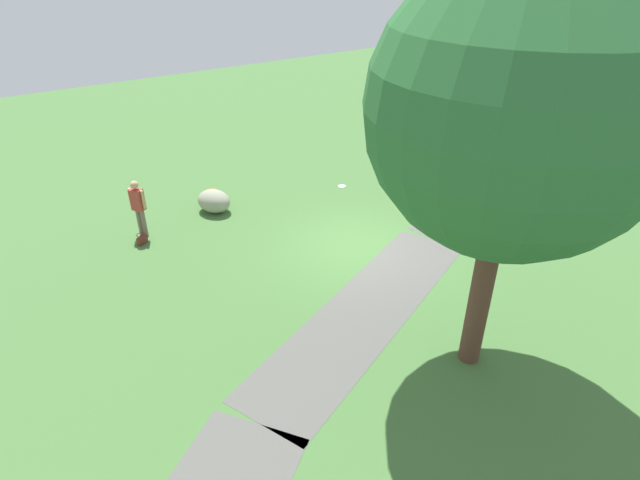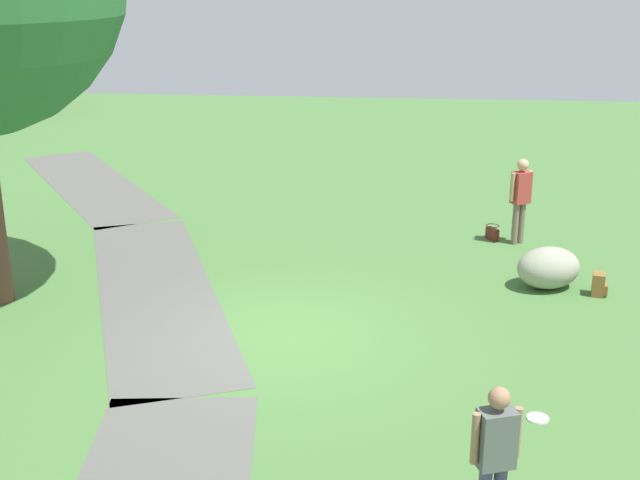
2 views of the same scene
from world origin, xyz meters
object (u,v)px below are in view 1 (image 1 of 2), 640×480
woman_with_handbag (138,204)px  man_near_boulder (407,155)px  frisbee_on_grass (342,186)px  lamp_post (552,145)px  lawn_boulder (214,201)px  backpack_by_boulder (212,195)px  large_shade_tree (517,110)px  handbag_on_grass (142,240)px

woman_with_handbag → man_near_boulder: (-9.29, 1.38, -0.08)m
frisbee_on_grass → lamp_post: bearing=131.1°
lawn_boulder → woman_with_handbag: woman_with_handbag is taller
lamp_post → backpack_by_boulder: bearing=-37.4°
lamp_post → backpack_by_boulder: (8.63, -6.61, -1.97)m
large_shade_tree → man_near_boulder: bearing=-124.5°
woman_with_handbag → handbag_on_grass: size_ratio=4.75×
lamp_post → handbag_on_grass: bearing=-23.7°
lamp_post → frisbee_on_grass: lamp_post is taller
man_near_boulder → frisbee_on_grass: bearing=-19.3°
woman_with_handbag → man_near_boulder: 9.40m
man_near_boulder → backpack_by_boulder: size_ratio=4.12×
backpack_by_boulder → large_shade_tree: bearing=97.3°
large_shade_tree → man_near_boulder: (-5.29, -7.69, -4.36)m
lamp_post → lawn_boulder: lamp_post is taller
woman_with_handbag → frisbee_on_grass: bearing=175.3°
backpack_by_boulder → handbag_on_grass: bearing=27.9°
lawn_boulder → woman_with_handbag: bearing=5.5°
woman_with_handbag → backpack_by_boulder: 3.02m
lawn_boulder → woman_with_handbag: (2.41, 0.23, 0.66)m
woman_with_handbag → backpack_by_boulder: woman_with_handbag is taller
lawn_boulder → backpack_by_boulder: bearing=-109.6°
large_shade_tree → frisbee_on_grass: large_shade_tree is taller
lawn_boulder → handbag_on_grass: bearing=15.4°
man_near_boulder → frisbee_on_grass: size_ratio=5.89×
lawn_boulder → handbag_on_grass: (2.61, 0.72, -0.23)m
lawn_boulder → frisbee_on_grass: size_ratio=5.01×
lawn_boulder → large_shade_tree: bearing=99.7°
lamp_post → man_near_boulder: 4.80m
backpack_by_boulder → frisbee_on_grass: 4.58m
lamp_post → woman_with_handbag: (11.33, -5.55, -1.13)m
lamp_post → handbag_on_grass: (11.53, -5.07, -2.02)m
frisbee_on_grass → lawn_boulder: bearing=-10.0°
woman_with_handbag → handbag_on_grass: bearing=67.6°
large_shade_tree → backpack_by_boulder: size_ratio=19.54×
backpack_by_boulder → woman_with_handbag: bearing=21.3°
lamp_post → handbag_on_grass: lamp_post is taller
lawn_boulder → man_near_boulder: 7.09m
large_shade_tree → woman_with_handbag: 10.80m
lamp_post → large_shade_tree: bearing=25.7°
man_near_boulder → handbag_on_grass: man_near_boulder is taller
large_shade_tree → woman_with_handbag: large_shade_tree is taller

